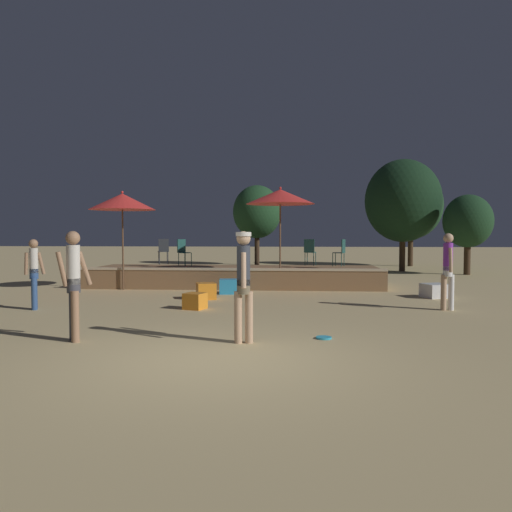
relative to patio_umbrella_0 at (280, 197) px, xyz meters
name	(u,v)px	position (x,y,z in m)	size (l,w,h in m)	color
ground_plane	(215,360)	(-0.70, -8.77, -2.95)	(120.00, 120.00, 0.00)	tan
wooden_deck	(236,276)	(-1.56, 1.33, -2.64)	(9.79, 2.96, 0.71)	olive
patio_umbrella_0	(280,197)	(0.00, 0.00, 0.00)	(2.17, 2.17, 3.27)	brown
patio_umbrella_1	(122,202)	(-5.02, -0.21, -0.14)	(2.10, 2.10, 3.15)	brown
cube_seat_0	(206,291)	(-1.97, -2.27, -2.73)	(0.63, 0.63, 0.45)	orange
cube_seat_1	(435,291)	(4.40, -1.46, -2.76)	(0.82, 0.82, 0.39)	white
cube_seat_2	(228,286)	(-1.53, -0.98, -2.74)	(0.58, 0.58, 0.43)	#2D9EDB
cube_seat_3	(195,301)	(-1.92, -4.07, -2.76)	(0.58, 0.58, 0.38)	orange
person_0	(244,279)	(-0.40, -7.65, -1.89)	(0.31, 0.56, 1.84)	tan
person_1	(448,268)	(4.03, -3.80, -1.95)	(0.31, 0.50, 1.81)	tan
person_3	(74,280)	(-3.25, -7.71, -1.92)	(0.52, 0.39, 1.85)	#997051
person_4	(34,272)	(-5.71, -4.42, -2.06)	(0.46, 0.28, 1.67)	#2D4C7F
bistro_chair_0	(310,250)	(0.97, 1.32, -1.70)	(0.42, 0.43, 0.90)	#1E4C47
bistro_chair_1	(183,250)	(-3.28, 0.77, -1.70)	(0.47, 0.47, 0.90)	#1E4C47
bistro_chair_2	(341,250)	(2.00, 0.98, -1.70)	(0.45, 0.44, 0.90)	#1E4C47
bistro_chair_3	(164,249)	(-4.19, 1.65, -1.70)	(0.44, 0.44, 0.90)	#2D3338
frisbee_disc	(324,338)	(0.94, -7.21, -2.94)	(0.27, 0.27, 0.03)	#33B2D8
background_tree_0	(403,201)	(5.59, 8.38, 0.39)	(3.55, 3.55, 5.30)	#3D2B1C
background_tree_1	(411,205)	(6.85, 12.20, 0.39)	(3.38, 3.38, 5.21)	#3D2B1C
background_tree_2	(257,212)	(-1.65, 12.66, 0.07)	(2.75, 2.75, 4.54)	#3D2B1C
background_tree_3	(468,221)	(7.99, 6.58, -0.63)	(2.09, 2.09, 3.49)	#3D2B1C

